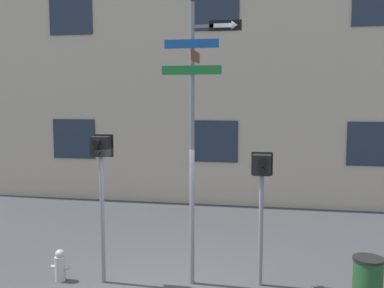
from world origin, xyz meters
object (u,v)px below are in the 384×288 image
object	(u,v)px
pedestrian_signal_left	(101,169)
fire_hydrant	(60,266)
trash_bin	(368,284)
pedestrian_signal_right	(262,182)
street_sign_pole	(195,121)

from	to	relation	value
pedestrian_signal_left	fire_hydrant	size ratio (longest dim) A/B	4.60
pedestrian_signal_left	trash_bin	world-z (taller)	pedestrian_signal_left
pedestrian_signal_right	fire_hydrant	distance (m)	4.07
fire_hydrant	pedestrian_signal_right	bearing A→B (deg)	7.34
street_sign_pole	pedestrian_signal_right	bearing A→B (deg)	7.52
street_sign_pole	fire_hydrant	bearing A→B (deg)	-172.75
trash_bin	pedestrian_signal_right	bearing A→B (deg)	160.13
street_sign_pole	pedestrian_signal_left	xyz separation A→B (m)	(-1.69, -0.24, -0.87)
pedestrian_signal_left	pedestrian_signal_right	world-z (taller)	pedestrian_signal_left
pedestrian_signal_right	pedestrian_signal_left	bearing A→B (deg)	-172.08
pedestrian_signal_left	pedestrian_signal_right	distance (m)	2.91
trash_bin	fire_hydrant	bearing A→B (deg)	178.45
pedestrian_signal_left	fire_hydrant	bearing A→B (deg)	-174.71
pedestrian_signal_right	trash_bin	size ratio (longest dim) A/B	2.82
pedestrian_signal_left	trash_bin	bearing A→B (deg)	-2.78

